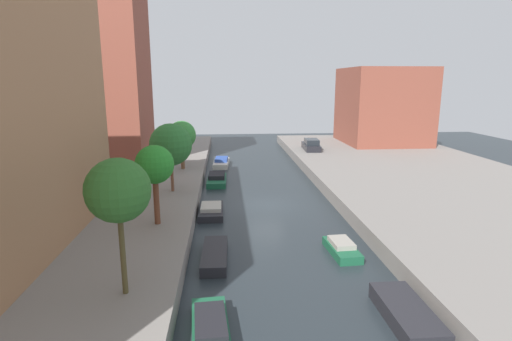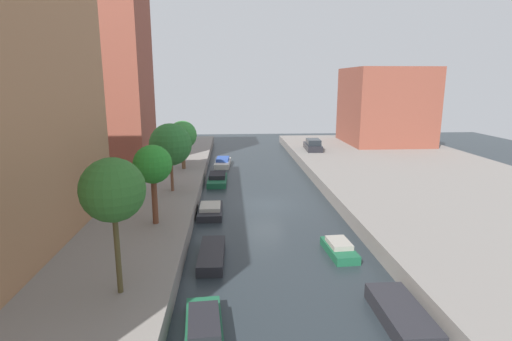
# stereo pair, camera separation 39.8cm
# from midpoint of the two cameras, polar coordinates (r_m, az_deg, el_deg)

# --- Properties ---
(ground_plane) EXTENTS (84.00, 84.00, 0.00)m
(ground_plane) POSITION_cam_midpoint_polar(r_m,az_deg,el_deg) (30.65, 1.67, -4.84)
(ground_plane) COLOR #232B30
(quay_left) EXTENTS (20.00, 64.00, 1.00)m
(quay_left) POSITION_cam_midpoint_polar(r_m,az_deg,el_deg) (32.73, -25.55, -4.05)
(quay_left) COLOR gray
(quay_left) RESTS_ON ground_plane
(quay_right) EXTENTS (20.00, 64.00, 1.00)m
(quay_right) POSITION_cam_midpoint_polar(r_m,az_deg,el_deg) (35.22, 26.80, -3.07)
(quay_right) COLOR gray
(quay_right) RESTS_ON ground_plane
(apartment_tower_far) EXTENTS (10.00, 8.01, 18.84)m
(apartment_tower_far) POSITION_cam_midpoint_polar(r_m,az_deg,el_deg) (45.15, -21.36, 13.29)
(apartment_tower_far) COLOR brown
(apartment_tower_far) RESTS_ON quay_left
(low_block_right) EXTENTS (10.00, 10.92, 9.83)m
(low_block_right) POSITION_cam_midpoint_polar(r_m,az_deg,el_deg) (56.91, 17.89, 8.64)
(low_block_right) COLOR brown
(low_block_right) RESTS_ON quay_right
(street_tree_0) EXTENTS (2.43, 2.43, 5.38)m
(street_tree_0) POSITION_cam_midpoint_polar(r_m,az_deg,el_deg) (15.91, -18.84, -2.68)
(street_tree_0) COLOR #4C4325
(street_tree_0) RESTS_ON quay_left
(street_tree_1) EXTENTS (2.21, 2.21, 4.62)m
(street_tree_1) POSITION_cam_midpoint_polar(r_m,az_deg,el_deg) (23.61, -13.86, 0.73)
(street_tree_1) COLOR brown
(street_tree_1) RESTS_ON quay_left
(street_tree_2) EXTENTS (3.14, 3.14, 5.11)m
(street_tree_2) POSITION_cam_midpoint_polar(r_m,az_deg,el_deg) (30.61, -11.57, 3.59)
(street_tree_2) COLOR brown
(street_tree_2) RESTS_ON quay_left
(street_tree_3) EXTENTS (2.64, 2.64, 4.53)m
(street_tree_3) POSITION_cam_midpoint_polar(r_m,az_deg,el_deg) (38.48, -10.00, 4.90)
(street_tree_3) COLOR brown
(street_tree_3) RESTS_ON quay_left
(parked_car) EXTENTS (1.94, 4.56, 1.34)m
(parked_car) POSITION_cam_midpoint_polar(r_m,az_deg,el_deg) (49.36, 8.24, 3.52)
(parked_car) COLOR black
(parked_car) RESTS_ON quay_right
(moored_boat_left_0) EXTENTS (1.64, 4.31, 0.79)m
(moored_boat_left_0) POSITION_cam_midpoint_polar(r_m,az_deg,el_deg) (15.77, -6.54, -21.46)
(moored_boat_left_0) COLOR #195638
(moored_boat_left_0) RESTS_ON ground_plane
(moored_boat_left_1) EXTENTS (1.36, 4.09, 0.55)m
(moored_boat_left_1) POSITION_cam_midpoint_polar(r_m,az_deg,el_deg) (21.61, -5.71, -11.75)
(moored_boat_left_1) COLOR #232328
(moored_boat_left_1) RESTS_ON ground_plane
(moored_boat_left_2) EXTENTS (1.65, 3.64, 0.74)m
(moored_boat_left_2) POSITION_cam_midpoint_polar(r_m,az_deg,el_deg) (28.52, -6.04, -5.58)
(moored_boat_left_2) COLOR #232328
(moored_boat_left_2) RESTS_ON ground_plane
(moored_boat_left_3) EXTENTS (1.77, 4.30, 0.89)m
(moored_boat_left_3) POSITION_cam_midpoint_polar(r_m,az_deg,el_deg) (37.11, -5.16, -1.22)
(moored_boat_left_3) COLOR #195638
(moored_boat_left_3) RESTS_ON ground_plane
(moored_boat_left_4) EXTENTS (1.83, 4.46, 0.86)m
(moored_boat_left_4) POSITION_cam_midpoint_polar(r_m,az_deg,el_deg) (44.75, -4.44, 1.14)
(moored_boat_left_4) COLOR beige
(moored_boat_left_4) RESTS_ON ground_plane
(moored_boat_right_1) EXTENTS (1.61, 3.93, 0.66)m
(moored_boat_right_1) POSITION_cam_midpoint_polar(r_m,az_deg,el_deg) (17.52, 20.43, -18.49)
(moored_boat_right_1) COLOR #232328
(moored_boat_right_1) RESTS_ON ground_plane
(moored_boat_right_2) EXTENTS (1.46, 3.09, 0.72)m
(moored_boat_right_2) POSITION_cam_midpoint_polar(r_m,az_deg,el_deg) (22.68, 12.14, -10.69)
(moored_boat_right_2) COLOR #195638
(moored_boat_right_2) RESTS_ON ground_plane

